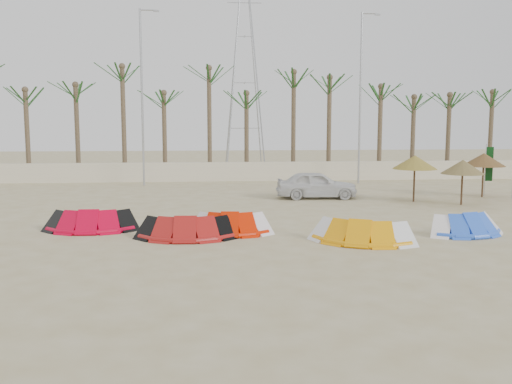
{
  "coord_description": "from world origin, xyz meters",
  "views": [
    {
      "loc": [
        -1.95,
        -16.74,
        4.24
      ],
      "look_at": [
        0.0,
        6.0,
        1.3
      ],
      "focal_mm": 40.0,
      "sensor_mm": 36.0,
      "label": 1
    }
  ],
  "objects": [
    {
      "name": "parasol_mid",
      "position": [
        10.6,
        10.26,
        1.88
      ],
      "size": [
        2.12,
        2.12,
        2.24
      ],
      "color": "#4C331E",
      "rests_on": "ground"
    },
    {
      "name": "kite_red_left",
      "position": [
        -6.39,
        5.3,
        0.42
      ],
      "size": [
        3.44,
        1.58,
        0.9
      ],
      "color": "red",
      "rests_on": "ground"
    },
    {
      "name": "lamp_b",
      "position": [
        -5.96,
        20.0,
        5.77
      ],
      "size": [
        1.25,
        0.14,
        11.0
      ],
      "color": "#A5A8AD",
      "rests_on": "ground"
    },
    {
      "name": "car",
      "position": [
        3.87,
        13.18,
        0.73
      ],
      "size": [
        4.37,
        1.94,
        1.46
      ],
      "primitive_type": "imported",
      "rotation": [
        0.0,
        0.0,
        1.52
      ],
      "color": "silver",
      "rests_on": "ground"
    },
    {
      "name": "ground",
      "position": [
        0.0,
        0.0,
        0.0
      ],
      "size": [
        120.0,
        120.0,
        0.0
      ],
      "primitive_type": "plane",
      "color": "#BFB391",
      "rests_on": "ground"
    },
    {
      "name": "flag_green",
      "position": [
        13.39,
        13.15,
        1.7
      ],
      "size": [
        0.45,
        0.04,
        2.87
      ],
      "color": "#A5A8AD",
      "rests_on": "ground"
    },
    {
      "name": "kite_blue",
      "position": [
        7.52,
        3.29,
        0.42
      ],
      "size": [
        3.16,
        2.04,
        0.9
      ],
      "color": "blue",
      "rests_on": "ground"
    },
    {
      "name": "parasol_right",
      "position": [
        12.97,
        12.87,
        2.04
      ],
      "size": [
        2.28,
        2.28,
        2.4
      ],
      "color": "#4C331E",
      "rests_on": "ground"
    },
    {
      "name": "boundary_wall",
      "position": [
        0.0,
        22.0,
        0.65
      ],
      "size": [
        60.0,
        0.3,
        1.3
      ],
      "primitive_type": "cube",
      "color": "beige",
      "rests_on": "ground"
    },
    {
      "name": "kite_red_mid",
      "position": [
        -2.72,
        3.59,
        0.42
      ],
      "size": [
        3.55,
        1.65,
        0.9
      ],
      "color": "#A21614",
      "rests_on": "ground"
    },
    {
      "name": "lamp_c",
      "position": [
        8.04,
        20.0,
        5.77
      ],
      "size": [
        1.25,
        0.14,
        11.0
      ],
      "color": "#A5A8AD",
      "rests_on": "ground"
    },
    {
      "name": "pylon",
      "position": [
        1.0,
        28.0,
        0.0
      ],
      "size": [
        3.0,
        3.0,
        14.0
      ],
      "primitive_type": null,
      "color": "#A5A8AD",
      "rests_on": "ground"
    },
    {
      "name": "kite_red_right",
      "position": [
        -1.13,
        4.23,
        0.42
      ],
      "size": [
        3.14,
        1.77,
        0.9
      ],
      "color": "red",
      "rests_on": "ground"
    },
    {
      "name": "kite_orange",
      "position": [
        3.3,
        2.39,
        0.42
      ],
      "size": [
        3.94,
        2.74,
        0.9
      ],
      "color": "#F39A07",
      "rests_on": "ground"
    },
    {
      "name": "parasol_left",
      "position": [
        8.62,
        11.5,
        2.03
      ],
      "size": [
        2.26,
        2.26,
        2.39
      ],
      "color": "#4C331E",
      "rests_on": "ground"
    },
    {
      "name": "palm_line",
      "position": [
        0.67,
        23.5,
        6.44
      ],
      "size": [
        52.0,
        4.0,
        7.7
      ],
      "color": "brown",
      "rests_on": "ground"
    }
  ]
}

